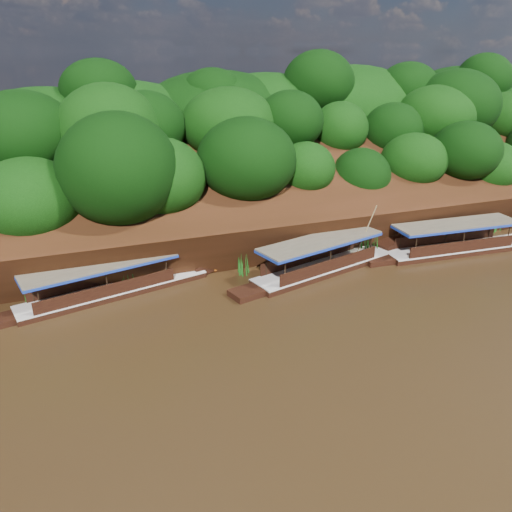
{
  "coord_description": "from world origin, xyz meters",
  "views": [
    {
      "loc": [
        -16.18,
        -23.51,
        15.54
      ],
      "look_at": [
        -4.84,
        7.0,
        2.16
      ],
      "focal_mm": 35.0,
      "sensor_mm": 36.0,
      "label": 1
    }
  ],
  "objects": [
    {
      "name": "ground",
      "position": [
        0.0,
        0.0,
        0.0
      ],
      "size": [
        160.0,
        160.0,
        0.0
      ],
      "primitive_type": "plane",
      "color": "black",
      "rests_on": "ground"
    },
    {
      "name": "riverbank",
      "position": [
        -0.01,
        22.73,
        1.89
      ],
      "size": [
        120.0,
        30.06,
        19.4
      ],
      "color": "black",
      "rests_on": "ground"
    },
    {
      "name": "boat_0",
      "position": [
        14.26,
        6.79,
        0.59
      ],
      "size": [
        16.14,
        3.47,
        6.15
      ],
      "rotation": [
        0.0,
        0.0,
        -0.06
      ],
      "color": "black",
      "rests_on": "ground"
    },
    {
      "name": "boat_1",
      "position": [
        1.89,
        7.53,
        0.6
      ],
      "size": [
        15.41,
        6.04,
        5.36
      ],
      "rotation": [
        0.0,
        0.0,
        0.26
      ],
      "color": "black",
      "rests_on": "ground"
    },
    {
      "name": "boat_2",
      "position": [
        -13.73,
        9.02,
        0.55
      ],
      "size": [
        15.47,
        5.56,
        6.04
      ],
      "rotation": [
        0.0,
        0.0,
        0.24
      ],
      "color": "black",
      "rests_on": "ground"
    },
    {
      "name": "reeds",
      "position": [
        -3.27,
        9.38,
        0.88
      ],
      "size": [
        50.22,
        2.53,
        2.2
      ],
      "color": "#195816",
      "rests_on": "ground"
    }
  ]
}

